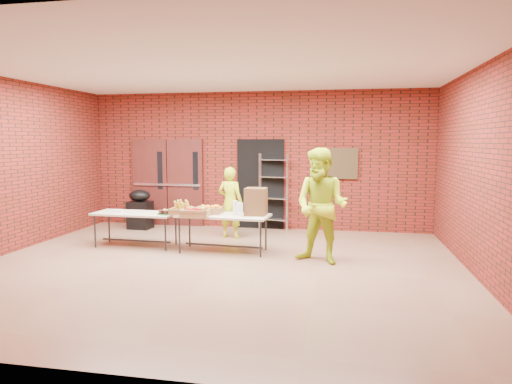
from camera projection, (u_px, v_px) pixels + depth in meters
room at (216, 170)px, 7.28m from camera, size 8.08×7.08×3.28m
double_doors at (168, 182)px, 11.10m from camera, size 1.78×0.12×2.10m
dark_doorway at (260, 184)px, 10.70m from camera, size 1.10×0.06×2.10m
bronze_plaque at (339, 164)px, 10.30m from camera, size 0.85×0.04×0.70m
wire_rack at (273, 192)px, 10.52m from camera, size 0.68×0.33×1.77m
table_left at (136, 215)px, 8.90m from camera, size 1.65×0.73×0.67m
table_right at (223, 218)px, 8.45m from camera, size 1.75×0.83×0.70m
basket_bananas at (184, 211)px, 8.48m from camera, size 0.47×0.36×0.15m
basket_oranges at (209, 210)px, 8.59m from camera, size 0.47×0.37×0.15m
basket_apples at (196, 212)px, 8.31m from camera, size 0.50×0.39×0.16m
muffin_tray at (167, 212)px, 8.70m from camera, size 0.37×0.37×0.09m
napkin_box at (118, 211)px, 8.91m from camera, size 0.17×0.11×0.06m
coffee_dispenser at (256, 202)px, 8.36m from camera, size 0.38×0.34×0.50m
cup_stack_front at (239, 209)px, 8.28m from camera, size 0.08×0.08×0.25m
cup_stack_mid at (241, 210)px, 8.20m from camera, size 0.08×0.08×0.25m
cup_stack_back at (235, 208)px, 8.39m from camera, size 0.09×0.09×0.26m
covered_grill at (140, 209)px, 10.71m from camera, size 0.53×0.45×0.93m
volunteer_woman at (230, 202)px, 9.67m from camera, size 0.61×0.46×1.52m
volunteer_man at (322, 206)px, 7.64m from camera, size 1.15×1.03×1.94m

